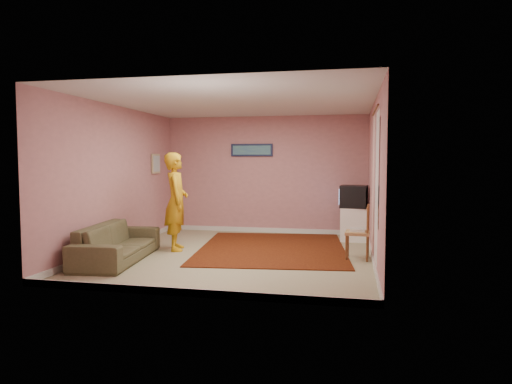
% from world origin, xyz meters
% --- Properties ---
extents(ground, '(5.00, 5.00, 0.00)m').
position_xyz_m(ground, '(0.00, 0.00, 0.00)').
color(ground, tan).
rests_on(ground, ground).
extents(wall_back, '(4.50, 0.02, 2.60)m').
position_xyz_m(wall_back, '(0.00, 2.50, 1.30)').
color(wall_back, tan).
rests_on(wall_back, ground).
extents(wall_front, '(4.50, 0.02, 2.60)m').
position_xyz_m(wall_front, '(0.00, -2.50, 1.30)').
color(wall_front, tan).
rests_on(wall_front, ground).
extents(wall_left, '(0.02, 5.00, 2.60)m').
position_xyz_m(wall_left, '(-2.25, 0.00, 1.30)').
color(wall_left, tan).
rests_on(wall_left, ground).
extents(wall_right, '(0.02, 5.00, 2.60)m').
position_xyz_m(wall_right, '(2.25, 0.00, 1.30)').
color(wall_right, tan).
rests_on(wall_right, ground).
extents(ceiling, '(4.50, 5.00, 0.02)m').
position_xyz_m(ceiling, '(0.00, 0.00, 2.60)').
color(ceiling, silver).
rests_on(ceiling, wall_back).
extents(baseboard_back, '(4.50, 0.02, 0.10)m').
position_xyz_m(baseboard_back, '(0.00, 2.49, 0.05)').
color(baseboard_back, silver).
rests_on(baseboard_back, ground).
extents(baseboard_front, '(4.50, 0.02, 0.10)m').
position_xyz_m(baseboard_front, '(0.00, -2.49, 0.05)').
color(baseboard_front, silver).
rests_on(baseboard_front, ground).
extents(baseboard_left, '(0.02, 5.00, 0.10)m').
position_xyz_m(baseboard_left, '(-2.24, 0.00, 0.05)').
color(baseboard_left, silver).
rests_on(baseboard_left, ground).
extents(baseboard_right, '(0.02, 5.00, 0.10)m').
position_xyz_m(baseboard_right, '(2.24, 0.00, 0.05)').
color(baseboard_right, silver).
rests_on(baseboard_right, ground).
extents(window, '(0.01, 1.10, 1.50)m').
position_xyz_m(window, '(2.24, -0.90, 1.45)').
color(window, black).
rests_on(window, wall_right).
extents(curtain_sheer, '(0.01, 0.75, 2.10)m').
position_xyz_m(curtain_sheer, '(2.23, -1.05, 1.25)').
color(curtain_sheer, silver).
rests_on(curtain_sheer, wall_right).
extents(curtain_floral, '(0.01, 0.35, 2.10)m').
position_xyz_m(curtain_floral, '(2.21, -0.35, 1.25)').
color(curtain_floral, silver).
rests_on(curtain_floral, wall_right).
extents(curtain_rod, '(0.02, 1.40, 0.02)m').
position_xyz_m(curtain_rod, '(2.20, -0.90, 2.32)').
color(curtain_rod, brown).
rests_on(curtain_rod, wall_right).
extents(picture_back, '(0.95, 0.04, 0.28)m').
position_xyz_m(picture_back, '(-0.30, 2.47, 1.85)').
color(picture_back, '#161C3D').
rests_on(picture_back, wall_back).
extents(picture_left, '(0.04, 0.38, 0.42)m').
position_xyz_m(picture_left, '(-2.22, 1.60, 1.55)').
color(picture_left, '#C3B086').
rests_on(picture_left, wall_left).
extents(area_rug, '(2.96, 3.54, 0.02)m').
position_xyz_m(area_rug, '(0.48, 0.64, 0.01)').
color(area_rug, '#320D05').
rests_on(area_rug, ground).
extents(tv_cabinet, '(0.53, 0.48, 0.67)m').
position_xyz_m(tv_cabinet, '(1.95, 1.79, 0.33)').
color(tv_cabinet, white).
rests_on(tv_cabinet, ground).
extents(crt_tv, '(0.58, 0.53, 0.45)m').
position_xyz_m(crt_tv, '(1.94, 1.79, 0.89)').
color(crt_tv, black).
rests_on(crt_tv, tv_cabinet).
extents(chair_a, '(0.47, 0.46, 0.48)m').
position_xyz_m(chair_a, '(1.93, 2.13, 0.54)').
color(chair_a, tan).
rests_on(chair_a, ground).
extents(dvd_player, '(0.41, 0.34, 0.06)m').
position_xyz_m(dvd_player, '(1.93, 2.13, 0.48)').
color(dvd_player, '#A4A4A8').
rests_on(dvd_player, chair_a).
extents(blue_throw, '(0.36, 0.05, 0.38)m').
position_xyz_m(blue_throw, '(1.93, 2.20, 0.71)').
color(blue_throw, '#95B3F5').
rests_on(blue_throw, chair_a).
extents(chair_b, '(0.41, 0.43, 0.49)m').
position_xyz_m(chair_b, '(2.00, 0.04, 0.55)').
color(chair_b, tan).
rests_on(chair_b, ground).
extents(game_console, '(0.25, 0.18, 0.05)m').
position_xyz_m(game_console, '(2.00, 0.04, 0.48)').
color(game_console, silver).
rests_on(game_console, chair_b).
extents(sofa, '(1.03, 2.11, 0.59)m').
position_xyz_m(sofa, '(-1.80, -0.87, 0.30)').
color(sofa, brown).
rests_on(sofa, ground).
extents(person, '(0.62, 0.75, 1.76)m').
position_xyz_m(person, '(-1.20, 0.17, 0.88)').
color(person, '#C79012').
rests_on(person, ground).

